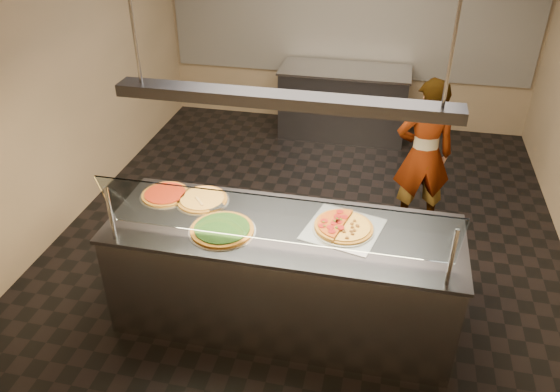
% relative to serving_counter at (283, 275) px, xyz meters
% --- Properties ---
extents(ground, '(5.00, 6.00, 0.02)m').
position_rel_serving_counter_xyz_m(ground, '(0.01, 1.15, -0.48)').
color(ground, black).
rests_on(ground, ground).
extents(wall_back, '(5.00, 0.02, 3.00)m').
position_rel_serving_counter_xyz_m(wall_back, '(0.01, 4.16, 1.03)').
color(wall_back, tan).
rests_on(wall_back, ground).
extents(wall_front, '(5.00, 0.02, 3.00)m').
position_rel_serving_counter_xyz_m(wall_front, '(0.01, -1.86, 1.03)').
color(wall_front, tan).
rests_on(wall_front, ground).
extents(wall_left, '(0.02, 6.00, 3.00)m').
position_rel_serving_counter_xyz_m(wall_left, '(-2.50, 1.15, 1.03)').
color(wall_left, tan).
rests_on(wall_left, ground).
extents(tile_band, '(4.90, 0.02, 1.20)m').
position_rel_serving_counter_xyz_m(tile_band, '(0.01, 4.13, 0.83)').
color(tile_band, silver).
rests_on(tile_band, wall_back).
extents(serving_counter, '(2.68, 0.94, 0.93)m').
position_rel_serving_counter_xyz_m(serving_counter, '(0.00, 0.00, 0.00)').
color(serving_counter, '#B7B7BC').
rests_on(serving_counter, ground).
extents(sneeze_guard, '(2.44, 0.18, 0.54)m').
position_rel_serving_counter_xyz_m(sneeze_guard, '(0.00, -0.34, 0.76)').
color(sneeze_guard, '#B7B7BC').
rests_on(sneeze_guard, serving_counter).
extents(perforated_tray, '(0.64, 0.64, 0.01)m').
position_rel_serving_counter_xyz_m(perforated_tray, '(0.44, 0.08, 0.47)').
color(perforated_tray, silver).
rests_on(perforated_tray, serving_counter).
extents(half_pizza_pepperoni, '(0.31, 0.47, 0.05)m').
position_rel_serving_counter_xyz_m(half_pizza_pepperoni, '(0.34, 0.08, 0.50)').
color(half_pizza_pepperoni, brown).
rests_on(half_pizza_pepperoni, perforated_tray).
extents(half_pizza_sausage, '(0.31, 0.47, 0.04)m').
position_rel_serving_counter_xyz_m(half_pizza_sausage, '(0.55, 0.07, 0.49)').
color(half_pizza_sausage, brown).
rests_on(half_pizza_sausage, perforated_tray).
extents(pizza_spinach, '(0.51, 0.51, 0.03)m').
position_rel_serving_counter_xyz_m(pizza_spinach, '(-0.44, -0.14, 0.48)').
color(pizza_spinach, silver).
rests_on(pizza_spinach, serving_counter).
extents(pizza_cheese, '(0.44, 0.44, 0.03)m').
position_rel_serving_counter_xyz_m(pizza_cheese, '(-0.72, 0.23, 0.48)').
color(pizza_cheese, silver).
rests_on(pizza_cheese, serving_counter).
extents(pizza_tomato, '(0.41, 0.41, 0.03)m').
position_rel_serving_counter_xyz_m(pizza_tomato, '(-1.04, 0.24, 0.48)').
color(pizza_tomato, silver).
rests_on(pizza_tomato, serving_counter).
extents(pizza_spatula, '(0.28, 0.17, 0.02)m').
position_rel_serving_counter_xyz_m(pizza_spatula, '(-0.67, 0.16, 0.49)').
color(pizza_spatula, '#B7B7BC').
rests_on(pizza_spatula, pizza_spinach).
extents(prep_table, '(1.71, 0.74, 0.93)m').
position_rel_serving_counter_xyz_m(prep_table, '(0.04, 3.70, 0.00)').
color(prep_table, '#3E3E44').
rests_on(prep_table, ground).
extents(worker, '(0.64, 0.49, 1.59)m').
position_rel_serving_counter_xyz_m(worker, '(1.06, 1.70, 0.33)').
color(worker, '#292532').
rests_on(worker, ground).
extents(heat_lamp_housing, '(2.30, 0.18, 0.08)m').
position_rel_serving_counter_xyz_m(heat_lamp_housing, '(0.00, 0.00, 1.48)').
color(heat_lamp_housing, '#3E3E44').
rests_on(heat_lamp_housing, ceiling).
extents(lamp_rod_left, '(0.02, 0.02, 1.01)m').
position_rel_serving_counter_xyz_m(lamp_rod_left, '(-1.00, 0.00, 2.03)').
color(lamp_rod_left, '#B7B7BC').
rests_on(lamp_rod_left, ceiling).
extents(lamp_rod_right, '(0.02, 0.02, 1.01)m').
position_rel_serving_counter_xyz_m(lamp_rod_right, '(1.00, 0.00, 2.03)').
color(lamp_rod_right, '#B7B7BC').
rests_on(lamp_rod_right, ceiling).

